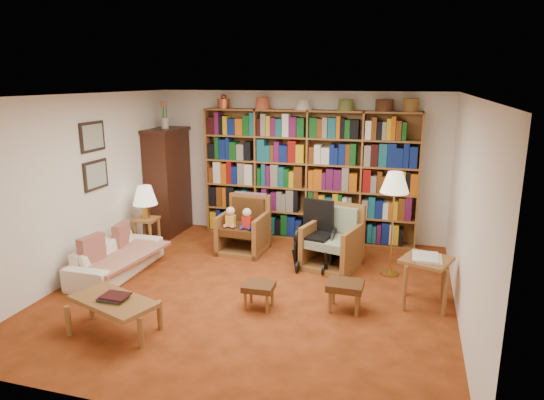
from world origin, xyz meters
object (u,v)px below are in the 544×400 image
at_px(footstool_a, 259,288).
at_px(coffee_table, 113,303).
at_px(side_table_papers, 426,266).
at_px(footstool_b, 345,287).
at_px(sofa, 117,258).
at_px(side_table_lamp, 147,227).
at_px(armchair_leather, 245,228).
at_px(armchair_sage, 333,243).
at_px(wheelchair, 316,236).
at_px(floor_lamp, 395,187).

bearing_deg(footstool_a, coffee_table, -143.24).
height_order(side_table_papers, footstool_b, side_table_papers).
distance_m(sofa, side_table_papers, 4.18).
relative_size(side_table_lamp, armchair_leather, 0.59).
bearing_deg(side_table_lamp, coffee_table, -67.21).
bearing_deg(footstool_a, armchair_leather, 113.90).
xyz_separation_m(sofa, armchair_sage, (2.88, 1.18, 0.11)).
bearing_deg(side_table_lamp, footstool_a, -31.90).
distance_m(armchair_sage, footstool_a, 1.75).
distance_m(side_table_lamp, armchair_leather, 1.58).
xyz_separation_m(wheelchair, floor_lamp, (1.08, -0.09, 0.83)).
xyz_separation_m(floor_lamp, side_table_papers, (0.45, -0.86, -0.77)).
bearing_deg(armchair_sage, side_table_papers, -37.78).
xyz_separation_m(footstool_b, coffee_table, (-2.33, -1.22, 0.05)).
relative_size(footstool_a, footstool_b, 0.89).
height_order(armchair_leather, coffee_table, armchair_leather).
distance_m(wheelchair, coffee_table, 3.10).
relative_size(side_table_lamp, footstool_b, 1.25).
bearing_deg(floor_lamp, footstool_a, -134.24).
xyz_separation_m(floor_lamp, footstool_a, (-1.46, -1.50, -1.02)).
relative_size(armchair_sage, coffee_table, 0.86).
distance_m(wheelchair, floor_lamp, 1.37).
bearing_deg(footstool_a, floor_lamp, 45.76).
height_order(side_table_papers, footstool_a, side_table_papers).
xyz_separation_m(side_table_lamp, floor_lamp, (3.82, 0.03, 0.90)).
height_order(side_table_lamp, wheelchair, wheelchair).
xyz_separation_m(side_table_lamp, coffee_table, (1.03, -2.46, -0.03)).
relative_size(wheelchair, footstool_a, 2.56).
distance_m(footstool_b, coffee_table, 2.63).
bearing_deg(sofa, armchair_leather, -45.52).
bearing_deg(side_table_papers, coffee_table, -153.22).
distance_m(armchair_leather, side_table_papers, 3.02).
relative_size(armchair_sage, floor_lamp, 0.63).
height_order(armchair_sage, footstool_a, armchair_sage).
bearing_deg(armchair_sage, side_table_lamp, -176.81).
relative_size(floor_lamp, footstool_b, 3.50).
relative_size(armchair_leather, footstool_b, 2.12).
bearing_deg(side_table_papers, armchair_leather, 155.49).
xyz_separation_m(armchair_leather, coffee_table, (-0.49, -2.89, -0.03)).
relative_size(floor_lamp, footstool_a, 3.93).
relative_size(side_table_lamp, wheelchair, 0.55).
height_order(side_table_lamp, footstool_a, side_table_lamp).
relative_size(armchair_sage, footstool_b, 2.19).
bearing_deg(side_table_lamp, armchair_sage, 3.19).
bearing_deg(floor_lamp, side_table_papers, -62.39).
height_order(sofa, footstool_a, sofa).
xyz_separation_m(side_table_lamp, wheelchair, (2.74, 0.12, 0.06)).
xyz_separation_m(side_table_papers, footstool_a, (-1.91, -0.64, -0.25)).
height_order(armchair_leather, side_table_papers, armchair_leather).
xyz_separation_m(armchair_sage, footstool_a, (-0.62, -1.64, -0.09)).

